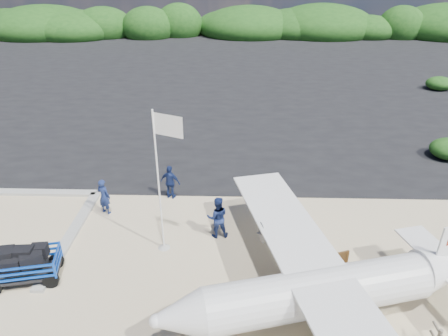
# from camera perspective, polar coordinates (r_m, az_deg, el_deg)

# --- Properties ---
(ground) EXTENTS (160.00, 160.00, 0.00)m
(ground) POSITION_cam_1_polar(r_m,az_deg,el_deg) (16.90, -8.14, -12.84)
(ground) COLOR beige
(asphalt_apron) EXTENTS (90.00, 50.00, 0.04)m
(asphalt_apron) POSITION_cam_1_polar(r_m,az_deg,el_deg) (44.12, -1.95, 13.18)
(asphalt_apron) COLOR #B2B2B2
(asphalt_apron) RESTS_ON ground
(vegetation_band) EXTENTS (124.00, 8.00, 4.40)m
(vegetation_band) POSITION_cam_1_polar(r_m,az_deg,el_deg) (68.59, -0.65, 18.33)
(vegetation_band) COLOR #B2B2B2
(vegetation_band) RESTS_ON ground
(baggage_cart) EXTENTS (3.02, 2.12, 1.37)m
(baggage_cart) POSITION_cam_1_polar(r_m,az_deg,el_deg) (17.57, -26.19, -14.14)
(baggage_cart) COLOR blue
(baggage_cart) RESTS_ON ground
(flagpole) EXTENTS (1.34, 0.97, 6.18)m
(flagpole) POSITION_cam_1_polar(r_m,az_deg,el_deg) (17.53, -8.55, -11.18)
(flagpole) COLOR white
(flagpole) RESTS_ON ground
(signboard) EXTENTS (1.77, 0.77, 1.50)m
(signboard) POSITION_cam_1_polar(r_m,az_deg,el_deg) (16.10, 14.08, -15.99)
(signboard) COLOR #533617
(signboard) RESTS_ON ground
(crew_a) EXTENTS (0.78, 0.67, 1.81)m
(crew_a) POSITION_cam_1_polar(r_m,az_deg,el_deg) (19.87, -16.77, -3.90)
(crew_a) COLOR navy
(crew_a) RESTS_ON ground
(crew_b) EXTENTS (1.04, 0.86, 1.96)m
(crew_b) POSITION_cam_1_polar(r_m,az_deg,el_deg) (17.44, -0.94, -7.05)
(crew_b) COLOR navy
(crew_b) RESTS_ON ground
(crew_c) EXTENTS (1.15, 0.75, 1.82)m
(crew_c) POSITION_cam_1_polar(r_m,az_deg,el_deg) (20.38, -7.66, -2.03)
(crew_c) COLOR navy
(crew_c) RESTS_ON ground
(aircraft_large) EXTENTS (16.68, 16.68, 4.11)m
(aircraft_large) POSITION_cam_1_polar(r_m,az_deg,el_deg) (36.31, 21.09, 8.20)
(aircraft_large) COLOR #B2B2B2
(aircraft_large) RESTS_ON ground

